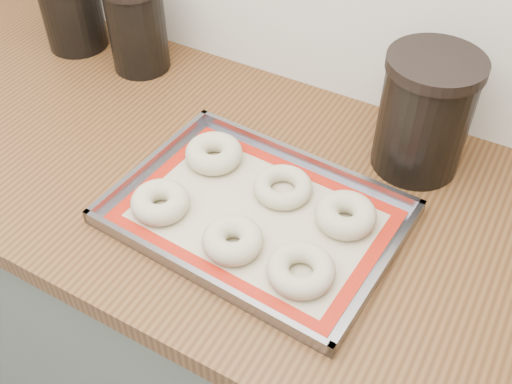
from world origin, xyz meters
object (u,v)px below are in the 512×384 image
Objects in this scene: bagel_front_mid at (233,240)px; canister_right at (425,114)px; bagel_front_right at (301,270)px; bagel_back_right at (346,215)px; canister_mid at (137,25)px; bagel_front_left at (160,202)px; bagel_back_left at (214,153)px; bagel_back_mid at (283,187)px; baking_tray at (256,215)px.

canister_right is at bearing 62.33° from bagel_front_mid.
bagel_front_right is 1.03× the size of bagel_back_right.
canister_mid reaches higher than bagel_front_mid.
bagel_back_left is at bearing 85.63° from bagel_front_left.
bagel_back_left is 0.15m from bagel_back_mid.
bagel_front_right is 0.67m from canister_mid.
bagel_front_mid is at bearing -117.67° from canister_right.
canister_mid is (-0.45, 0.28, 0.09)m from baking_tray.
bagel_back_left is at bearing -150.09° from canister_right.
canister_mid is at bearing 159.37° from bagel_back_right.
bagel_back_right is at bearing -20.63° from canister_mid.
bagel_front_mid is 0.95× the size of bagel_back_mid.
baking_tray is 4.61× the size of bagel_front_right.
bagel_back_mid is at bearing 40.49° from bagel_front_left.
baking_tray is 0.15m from bagel_back_right.
baking_tray is 0.07m from bagel_back_mid.
canister_mid is (-0.46, 0.21, 0.08)m from bagel_back_mid.
bagel_back_left is at bearing 175.02° from bagel_back_right.
bagel_front_right is at bearing -32.53° from baking_tray.
bagel_front_left reaches higher than baking_tray.
bagel_back_left is (-0.26, 0.16, 0.00)m from bagel_front_right.
bagel_back_left is 0.37m from canister_right.
bagel_front_right is at bearing -100.07° from canister_right.
baking_tray is 2.42× the size of canister_mid.
baking_tray is 4.88× the size of bagel_front_left.
canister_mid reaches higher than bagel_back_mid.
baking_tray is at bearing 147.47° from bagel_front_right.
bagel_front_mid is 0.12m from bagel_front_right.
bagel_front_left is (-0.15, -0.07, 0.02)m from baking_tray.
bagel_back_mid is at bearing 79.01° from baking_tray.
baking_tray is at bearing -156.60° from bagel_back_right.
bagel_front_mid is 0.58m from canister_mid.
bagel_front_left is at bearing 177.69° from bagel_front_right.
canister_right is at bearing 29.91° from bagel_back_left.
bagel_back_left is (0.01, 0.15, 0.00)m from bagel_front_left.
bagel_front_left is 0.15m from bagel_front_mid.
baking_tray is at bearing -31.80° from canister_mid.
canister_mid is (-0.31, 0.20, 0.08)m from bagel_back_left.
bagel_back_right is at bearing -4.98° from bagel_back_left.
bagel_back_right is at bearing -5.15° from bagel_back_mid.
canister_right reaches higher than bagel_front_left.
canister_mid reaches higher than baking_tray.
canister_mid is at bearing 148.00° from bagel_back_left.
baking_tray is at bearing 91.96° from bagel_front_mid.
bagel_back_right is (0.13, 0.06, 0.02)m from baking_tray.
bagel_front_mid is 0.19m from bagel_back_right.
canister_right is at bearing 55.39° from baking_tray.
canister_right reaches higher than baking_tray.
bagel_back_right is 0.46× the size of canister_right.
baking_tray is 4.60× the size of bagel_back_left.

